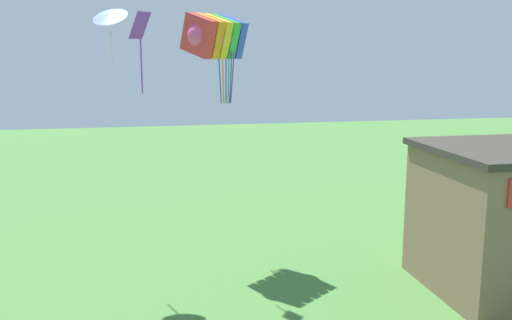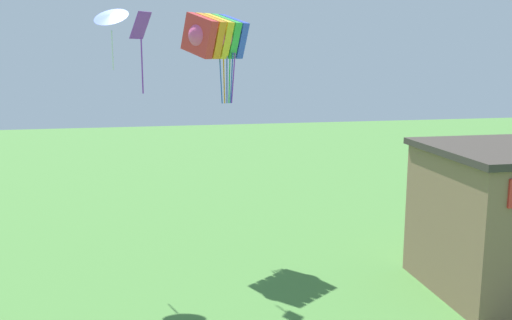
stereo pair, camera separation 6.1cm
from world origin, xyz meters
name	(u,v)px [view 1 (the left image)]	position (x,y,z in m)	size (l,w,h in m)	color
kite_rainbow_parafoil	(215,36)	(0.20, 17.19, 9.24)	(3.40, 3.23, 3.88)	#E54C8C
kite_blue_delta	(110,16)	(-4.07, 15.72, 9.93)	(1.76, 1.69, 2.49)	blue
kite_purple_streamer	(140,36)	(-2.94, 12.58, 9.11)	(0.80, 0.85, 2.77)	purple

